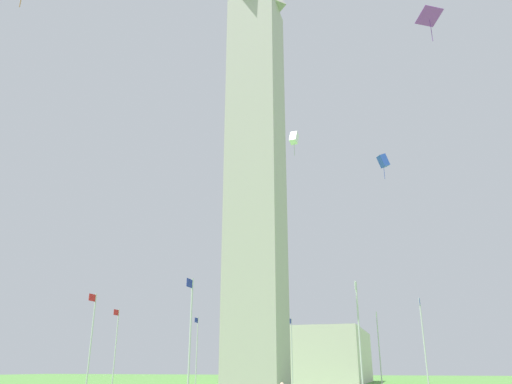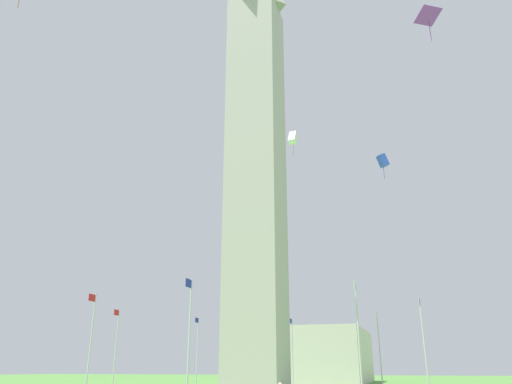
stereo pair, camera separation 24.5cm
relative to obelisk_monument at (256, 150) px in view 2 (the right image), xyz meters
The scene contains 13 objects.
obelisk_monument is the anchor object (origin of this frame).
flagpole_n 28.24m from the obelisk_monument, ahead, with size 1.12×0.14×9.06m.
flagpole_ne 28.23m from the obelisk_monument, 44.87° to the left, with size 1.12×0.14×9.06m.
flagpole_e 28.20m from the obelisk_monument, 89.82° to the left, with size 1.12×0.14×9.06m.
flagpole_se 28.18m from the obelisk_monument, 134.87° to the left, with size 1.12×0.14×9.06m.
flagpole_s 28.17m from the obelisk_monument, behind, with size 1.12×0.14×9.06m.
flagpole_sw 28.18m from the obelisk_monument, 134.87° to the right, with size 1.12×0.14×9.06m.
flagpole_w 28.20m from the obelisk_monument, 89.82° to the right, with size 1.12×0.14×9.06m.
flagpole_nw 28.23m from the obelisk_monument, 44.87° to the right, with size 1.12×0.14×9.06m.
kite_white_box 19.46m from the obelisk_monument, 26.86° to the left, with size 0.99×0.68×2.16m.
kite_purple_diamond 27.92m from the obelisk_monument, 44.08° to the left, with size 2.09×2.11×2.43m.
kite_blue_box 18.05m from the obelisk_monument, 62.55° to the left, with size 1.15×1.24×2.50m.
distant_building 45.36m from the obelisk_monument, behind, with size 27.22×15.75×8.81m.
Camera 2 is at (51.91, 16.01, 2.54)m, focal length 34.35 mm.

